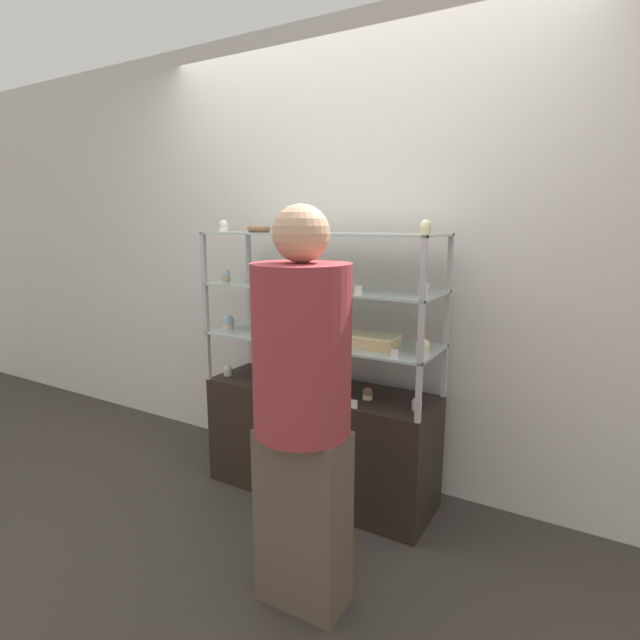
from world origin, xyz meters
TOP-DOWN VIEW (x-y plane):
  - ground_plane at (0.00, 0.00)m, footprint 20.00×20.00m
  - back_wall at (0.00, 0.35)m, footprint 8.00×0.05m
  - display_base at (0.00, 0.00)m, footprint 1.27×0.42m
  - display_riser_lower at (0.00, 0.00)m, footprint 1.27×0.42m
  - display_riser_middle at (0.00, 0.00)m, footprint 1.27×0.42m
  - display_riser_upper at (0.00, 0.00)m, footprint 1.27×0.42m
  - layer_cake_centerpiece at (0.05, -0.02)m, footprint 0.21×0.21m
  - sheet_cake_frosted at (0.32, -0.05)m, footprint 0.26×0.15m
  - cupcake_0 at (-0.57, -0.09)m, footprint 0.05×0.05m
  - cupcake_1 at (-0.29, -0.03)m, footprint 0.05×0.05m
  - cupcake_2 at (0.30, -0.03)m, footprint 0.05×0.05m
  - cupcake_3 at (0.57, -0.05)m, footprint 0.05×0.05m
  - price_tag_0 at (0.30, -0.19)m, footprint 0.04×0.00m
  - cupcake_4 at (-0.58, -0.05)m, footprint 0.07×0.07m
  - cupcake_5 at (-0.00, -0.07)m, footprint 0.07×0.07m
  - cupcake_6 at (0.58, -0.05)m, footprint 0.07×0.07m
  - price_tag_1 at (0.50, -0.19)m, footprint 0.04×0.00m
  - cupcake_7 at (-0.58, -0.07)m, footprint 0.05×0.05m
  - cupcake_8 at (-0.18, -0.03)m, footprint 0.05×0.05m
  - cupcake_9 at (0.21, -0.11)m, footprint 0.05×0.05m
  - cupcake_10 at (0.57, -0.04)m, footprint 0.05×0.05m
  - price_tag_2 at (0.31, -0.19)m, footprint 0.04×0.00m
  - cupcake_11 at (-0.59, -0.06)m, footprint 0.05×0.05m
  - cupcake_12 at (-0.00, -0.09)m, footprint 0.05×0.05m
  - cupcake_13 at (0.59, -0.09)m, footprint 0.05×0.05m
  - price_tag_3 at (0.14, -0.19)m, footprint 0.04×0.00m
  - donut_glazed at (-0.37, -0.03)m, footprint 0.13×0.13m
  - customer_figure at (0.36, -0.75)m, footprint 0.37×0.37m

SIDE VIEW (x-z plane):
  - ground_plane at x=0.00m, z-range 0.00..0.00m
  - display_base at x=0.00m, z-range 0.00..0.62m
  - price_tag_0 at x=0.30m, z-range 0.62..0.66m
  - cupcake_0 at x=-0.57m, z-range 0.62..0.68m
  - cupcake_1 at x=-0.29m, z-range 0.62..0.68m
  - cupcake_2 at x=0.30m, z-range 0.62..0.68m
  - cupcake_3 at x=0.57m, z-range 0.62..0.68m
  - layer_cake_centerpiece at x=0.05m, z-range 0.62..0.73m
  - customer_figure at x=0.36m, z-range 0.05..1.62m
  - display_riser_lower at x=0.00m, z-range 0.74..1.01m
  - price_tag_1 at x=0.50m, z-range 0.89..0.94m
  - sheet_cake_frosted at x=0.32m, z-range 0.89..0.96m
  - cupcake_4 at x=-0.58m, z-range 0.89..0.97m
  - cupcake_5 at x=0.00m, z-range 0.89..0.97m
  - cupcake_6 at x=0.58m, z-range 0.89..0.97m
  - display_riser_middle at x=0.00m, z-range 1.01..1.29m
  - price_tag_2 at x=0.31m, z-range 1.17..1.22m
  - cupcake_7 at x=-0.58m, z-range 1.17..1.24m
  - cupcake_8 at x=-0.18m, z-range 1.17..1.24m
  - cupcake_9 at x=0.21m, z-range 1.17..1.24m
  - cupcake_10 at x=0.57m, z-range 1.17..1.24m
  - back_wall at x=0.00m, z-range 0.00..2.60m
  - display_riser_upper at x=0.00m, z-range 1.29..1.57m
  - donut_glazed at x=-0.37m, z-range 1.45..1.48m
  - price_tag_3 at x=0.14m, z-range 1.45..1.49m
  - cupcake_11 at x=-0.59m, z-range 1.45..1.51m
  - cupcake_12 at x=0.00m, z-range 1.45..1.51m
  - cupcake_13 at x=0.59m, z-range 1.45..1.51m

